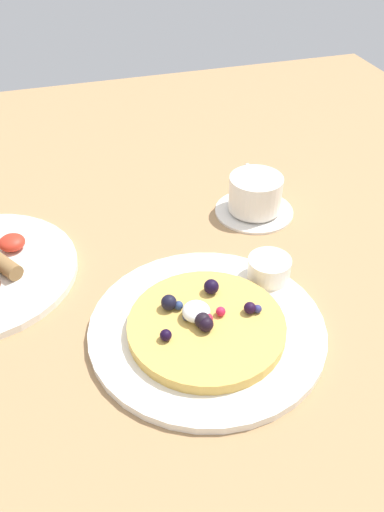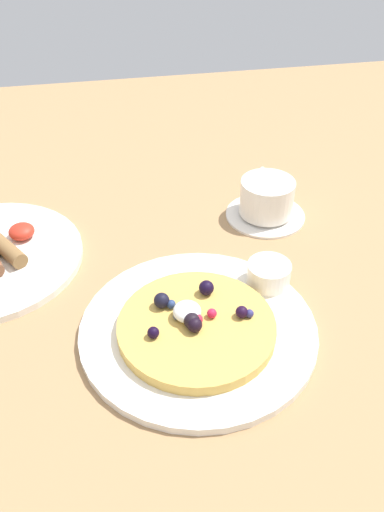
# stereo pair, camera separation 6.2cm
# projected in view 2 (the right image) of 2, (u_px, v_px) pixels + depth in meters

# --- Properties ---
(ground_plane) EXTENTS (1.54, 1.59, 0.03)m
(ground_plane) POSITION_uv_depth(u_px,v_px,m) (151.00, 297.00, 0.76)
(ground_plane) COLOR #A07A51
(pancake_plate) EXTENTS (0.30, 0.30, 0.01)m
(pancake_plate) POSITION_uv_depth(u_px,v_px,m) (198.00, 330.00, 0.68)
(pancake_plate) COLOR white
(pancake_plate) RESTS_ON ground_plane
(pancake_with_berries) EXTENTS (0.19, 0.19, 0.04)m
(pancake_with_berries) POSITION_uv_depth(u_px,v_px,m) (196.00, 326.00, 0.67)
(pancake_with_berries) COLOR gold
(pancake_with_berries) RESTS_ON pancake_plate
(syrup_ramekin) EXTENTS (0.06, 0.06, 0.03)m
(syrup_ramekin) POSITION_uv_depth(u_px,v_px,m) (269.00, 274.00, 0.73)
(syrup_ramekin) COLOR white
(syrup_ramekin) RESTS_ON pancake_plate
(coffee_saucer) EXTENTS (0.13, 0.13, 0.01)m
(coffee_saucer) POSITION_uv_depth(u_px,v_px,m) (265.00, 214.00, 0.88)
(coffee_saucer) COLOR white
(coffee_saucer) RESTS_ON ground_plane
(coffee_cup) EXTENTS (0.09, 0.12, 0.06)m
(coffee_cup) POSITION_uv_depth(u_px,v_px,m) (267.00, 196.00, 0.86)
(coffee_cup) COLOR white
(coffee_cup) RESTS_ON coffee_saucer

